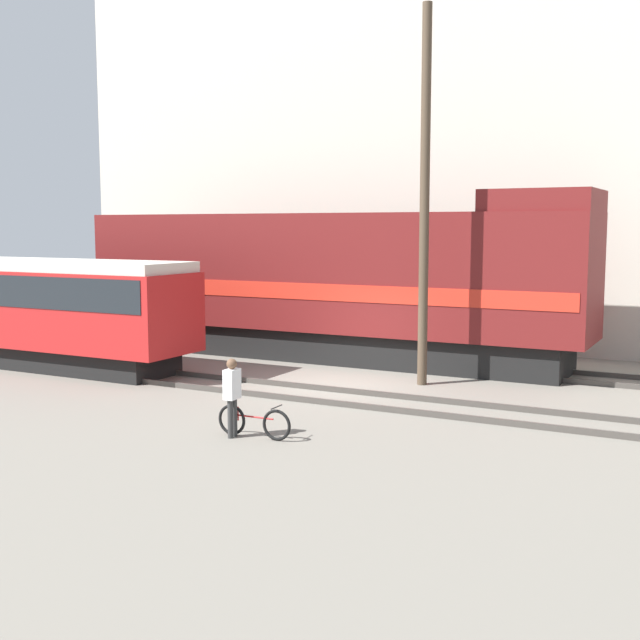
{
  "coord_description": "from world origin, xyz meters",
  "views": [
    {
      "loc": [
        9.46,
        -18.77,
        4.21
      ],
      "look_at": [
        -0.15,
        -0.45,
        1.8
      ],
      "focal_mm": 45.0,
      "sensor_mm": 36.0,
      "label": 1
    }
  ],
  "objects_px": {
    "freight_locomotive": "(329,283)",
    "streetcar": "(35,305)",
    "person": "(232,390)",
    "bicycle": "(254,422)",
    "utility_pole_left": "(425,198)"
  },
  "relations": [
    {
      "from": "bicycle",
      "to": "person",
      "type": "bearing_deg",
      "value": -158.07
    },
    {
      "from": "freight_locomotive",
      "to": "person",
      "type": "bearing_deg",
      "value": -74.25
    },
    {
      "from": "freight_locomotive",
      "to": "streetcar",
      "type": "distance_m",
      "value": 9.06
    },
    {
      "from": "freight_locomotive",
      "to": "streetcar",
      "type": "relative_size",
      "value": 1.54
    },
    {
      "from": "utility_pole_left",
      "to": "streetcar",
      "type": "bearing_deg",
      "value": -166.75
    },
    {
      "from": "freight_locomotive",
      "to": "utility_pole_left",
      "type": "height_order",
      "value": "utility_pole_left"
    },
    {
      "from": "bicycle",
      "to": "person",
      "type": "xyz_separation_m",
      "value": [
        -0.41,
        -0.16,
        0.65
      ]
    },
    {
      "from": "freight_locomotive",
      "to": "person",
      "type": "relative_size",
      "value": 10.35
    },
    {
      "from": "bicycle",
      "to": "utility_pole_left",
      "type": "height_order",
      "value": "utility_pole_left"
    },
    {
      "from": "streetcar",
      "to": "person",
      "type": "relative_size",
      "value": 6.73
    },
    {
      "from": "person",
      "to": "freight_locomotive",
      "type": "bearing_deg",
      "value": 105.75
    },
    {
      "from": "freight_locomotive",
      "to": "streetcar",
      "type": "xyz_separation_m",
      "value": [
        -7.26,
        -5.38,
        -0.59
      ]
    },
    {
      "from": "person",
      "to": "utility_pole_left",
      "type": "bearing_deg",
      "value": 78.01
    },
    {
      "from": "streetcar",
      "to": "bicycle",
      "type": "distance_m",
      "value": 11.23
    },
    {
      "from": "streetcar",
      "to": "bicycle",
      "type": "relative_size",
      "value": 6.46
    }
  ]
}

